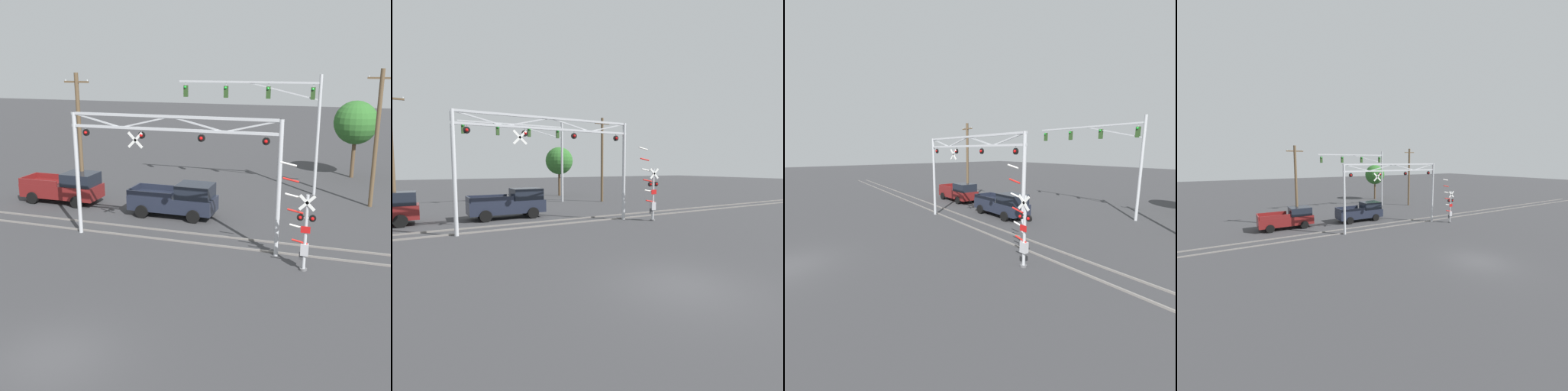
# 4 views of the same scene
# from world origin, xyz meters

# --- Properties ---
(ground_plane) EXTENTS (200.00, 200.00, 0.00)m
(ground_plane) POSITION_xyz_m (0.00, 0.00, 0.00)
(ground_plane) COLOR #38383A
(rail_track_near) EXTENTS (80.00, 0.08, 0.10)m
(rail_track_near) POSITION_xyz_m (0.00, 11.58, 0.05)
(rail_track_near) COLOR gray
(rail_track_near) RESTS_ON ground_plane
(rail_track_far) EXTENTS (80.00, 0.08, 0.10)m
(rail_track_far) POSITION_xyz_m (0.00, 13.01, 0.05)
(rail_track_far) COLOR gray
(rail_track_far) RESTS_ON ground_plane
(crossing_gantry) EXTENTS (11.55, 0.27, 6.95)m
(crossing_gantry) POSITION_xyz_m (-0.01, 11.29, 4.82)
(crossing_gantry) COLOR #B7BABF
(crossing_gantry) RESTS_ON ground_plane
(crossing_signal_mast) EXTENTS (1.76, 0.35, 5.21)m
(crossing_signal_mast) POSITION_xyz_m (7.10, 9.85, 1.88)
(crossing_signal_mast) COLOR #B7BABF
(crossing_signal_mast) RESTS_ON ground_plane
(traffic_signal_span) EXTENTS (10.70, 0.39, 8.73)m
(traffic_signal_span) POSITION_xyz_m (3.82, 24.09, 6.09)
(traffic_signal_span) COLOR #B7BABF
(traffic_signal_span) RESTS_ON ground_plane
(pickup_truck_lead) EXTENTS (5.52, 2.33, 2.20)m
(pickup_truck_lead) POSITION_xyz_m (-1.39, 15.95, 1.08)
(pickup_truck_lead) COLOR #1E2333
(pickup_truck_lead) RESTS_ON ground_plane
(pickup_truck_following) EXTENTS (5.62, 2.33, 2.20)m
(pickup_truck_following) POSITION_xyz_m (-9.92, 16.55, 1.08)
(pickup_truck_following) COLOR maroon
(pickup_truck_following) RESTS_ON ground_plane
(utility_pole_left) EXTENTS (1.80, 0.28, 8.88)m
(utility_pole_left) POSITION_xyz_m (-8.90, 17.09, 4.59)
(utility_pole_left) COLOR brown
(utility_pole_left) RESTS_ON ground_plane
(utility_pole_right) EXTENTS (1.80, 0.28, 9.17)m
(utility_pole_right) POSITION_xyz_m (10.40, 22.08, 4.73)
(utility_pole_right) COLOR brown
(utility_pole_right) RESTS_ON ground_plane
(background_tree_beyond_span) EXTENTS (3.62, 3.62, 6.49)m
(background_tree_beyond_span) POSITION_xyz_m (9.03, 30.83, 4.66)
(background_tree_beyond_span) COLOR brown
(background_tree_beyond_span) RESTS_ON ground_plane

